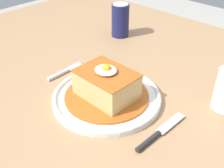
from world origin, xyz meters
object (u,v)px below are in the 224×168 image
(main_plate, at_px, (107,97))
(soda_can, at_px, (120,20))
(knife, at_px, (155,136))
(fork, at_px, (64,72))

(main_plate, height_order, soda_can, soda_can)
(knife, height_order, soda_can, soda_can)
(main_plate, relative_size, fork, 2.02)
(fork, distance_m, soda_can, 0.34)
(knife, bearing_deg, soda_can, 140.48)
(fork, bearing_deg, soda_can, 101.39)
(knife, relative_size, soda_can, 1.33)
(main_plate, xyz_separation_m, fork, (-0.19, 0.00, -0.00))
(main_plate, height_order, knife, main_plate)
(main_plate, distance_m, fork, 0.19)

